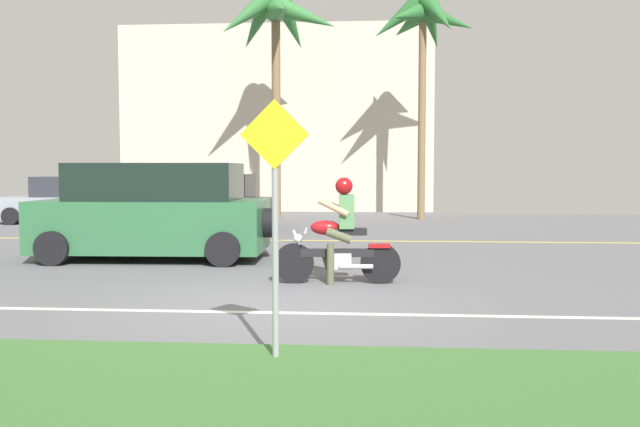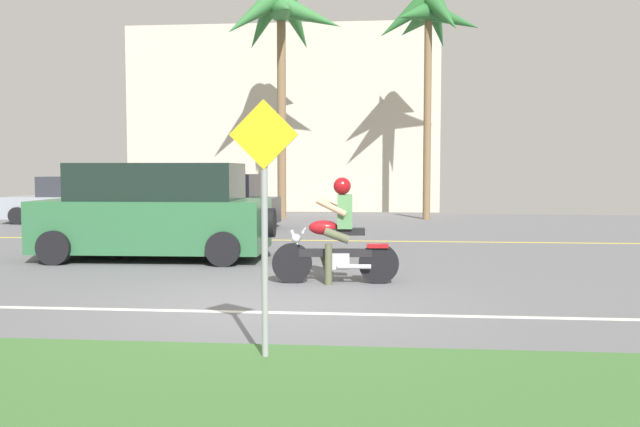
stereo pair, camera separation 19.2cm
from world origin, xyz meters
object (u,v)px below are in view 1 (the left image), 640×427
(palm_tree_1, at_px, (276,24))
(street_sign, at_px, (275,203))
(parked_car_0, at_px, (69,201))
(palm_tree_0, at_px, (422,26))
(parked_car_1, at_px, (205,203))
(motorcyclist, at_px, (338,239))
(suv_nearby, at_px, (155,212))

(palm_tree_1, xyz_separation_m, street_sign, (2.51, -17.89, -5.50))
(parked_car_0, relative_size, palm_tree_0, 0.53)
(parked_car_1, relative_size, street_sign, 1.81)
(parked_car_0, relative_size, parked_car_1, 0.98)
(parked_car_1, relative_size, palm_tree_0, 0.54)
(motorcyclist, xyz_separation_m, street_sign, (-0.37, -4.28, 0.76))
(palm_tree_0, bearing_deg, parked_car_0, -167.85)
(suv_nearby, height_order, street_sign, street_sign)
(suv_nearby, xyz_separation_m, street_sign, (3.38, -6.83, 0.54))
(parked_car_1, xyz_separation_m, palm_tree_0, (6.78, 4.10, 6.04))
(parked_car_1, distance_m, palm_tree_0, 9.96)
(street_sign, bearing_deg, parked_car_0, 120.80)
(parked_car_0, height_order, parked_car_1, parked_car_1)
(street_sign, bearing_deg, suv_nearby, 116.32)
(motorcyclist, distance_m, palm_tree_0, 15.07)
(suv_nearby, distance_m, parked_car_1, 6.97)
(palm_tree_0, bearing_deg, parked_car_1, -148.81)
(parked_car_1, bearing_deg, palm_tree_1, 68.84)
(parked_car_0, bearing_deg, palm_tree_1, 21.20)
(parked_car_0, bearing_deg, parked_car_1, -17.29)
(parked_car_1, xyz_separation_m, street_sign, (4.11, -13.76, 0.70))
(motorcyclist, bearing_deg, parked_car_0, 130.71)
(motorcyclist, relative_size, palm_tree_1, 0.24)
(palm_tree_0, xyz_separation_m, palm_tree_1, (-5.18, 0.03, 0.16))
(palm_tree_0, relative_size, street_sign, 3.36)
(suv_nearby, bearing_deg, motorcyclist, -34.24)
(parked_car_1, height_order, palm_tree_0, palm_tree_0)
(motorcyclist, height_order, palm_tree_1, palm_tree_1)
(suv_nearby, height_order, palm_tree_1, palm_tree_1)
(street_sign, bearing_deg, parked_car_1, 106.64)
(palm_tree_1, distance_m, street_sign, 18.88)
(motorcyclist, bearing_deg, street_sign, -94.94)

